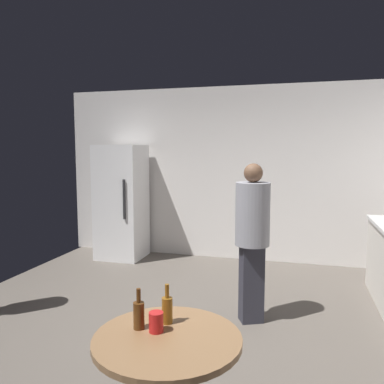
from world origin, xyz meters
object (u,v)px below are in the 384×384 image
Objects in this scene: beer_bottle_amber at (167,309)px; refrigerator at (122,202)px; foreground_table at (168,355)px; beer_bottle_brown at (139,314)px; plastic_cup_red at (156,322)px; person_in_gray_shirt at (252,231)px.

refrigerator is at bearing 119.39° from beer_bottle_amber.
refrigerator is 2.25× the size of foreground_table.
beer_bottle_amber is at bearing -60.61° from refrigerator.
refrigerator is 7.83× the size of beer_bottle_brown.
beer_bottle_brown is 2.09× the size of plastic_cup_red.
person_in_gray_shirt is at bearing 77.77° from beer_bottle_brown.
foreground_table is 0.25m from beer_bottle_amber.
foreground_table is at bearing -31.23° from person_in_gray_shirt.
foreground_table is at bearing -13.87° from beer_bottle_brown.
person_in_gray_shirt is at bearing 81.08° from beer_bottle_amber.
beer_bottle_brown is (-0.18, 0.05, 0.19)m from foreground_table.
beer_bottle_amber is at bearing -33.51° from person_in_gray_shirt.
beer_bottle_amber is 0.14× the size of person_in_gray_shirt.
refrigerator reaches higher than foreground_table.
beer_bottle_amber is 1.00× the size of beer_bottle_brown.
beer_bottle_amber is (-0.05, 0.15, 0.19)m from foreground_table.
person_in_gray_shirt is (0.28, 1.77, 0.11)m from beer_bottle_amber.
beer_bottle_brown is (1.88, -3.68, -0.08)m from refrigerator.
plastic_cup_red reaches higher than foreground_table.
beer_bottle_brown is 0.14× the size of person_in_gray_shirt.
beer_bottle_brown is (-0.13, -0.11, 0.00)m from beer_bottle_amber.
refrigerator reaches higher than person_in_gray_shirt.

